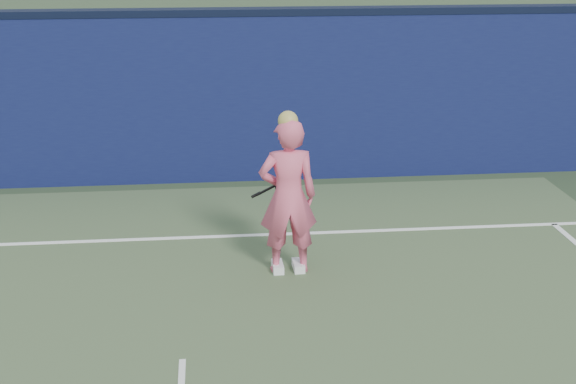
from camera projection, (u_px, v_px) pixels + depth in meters
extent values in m
cube|color=#0E123E|center=(188.00, 100.00, 12.08)|extent=(24.00, 0.40, 2.50)
cube|color=black|center=(184.00, 12.00, 11.67)|extent=(24.00, 0.42, 0.10)
imported|color=#DE5675|center=(288.00, 197.00, 8.90)|extent=(0.67, 0.45, 1.79)
sphere|color=tan|center=(288.00, 121.00, 8.63)|extent=(0.22, 0.22, 0.22)
cube|color=white|center=(298.00, 266.00, 9.19)|extent=(0.13, 0.28, 0.10)
cube|color=white|center=(278.00, 267.00, 9.16)|extent=(0.13, 0.28, 0.10)
torus|color=black|center=(284.00, 183.00, 9.38)|extent=(0.27, 0.23, 0.31)
torus|color=gold|center=(284.00, 183.00, 9.38)|extent=(0.22, 0.18, 0.25)
cylinder|color=beige|center=(284.00, 183.00, 9.38)|extent=(0.21, 0.18, 0.25)
cylinder|color=black|center=(266.00, 190.00, 9.31)|extent=(0.26, 0.16, 0.10)
cylinder|color=black|center=(256.00, 195.00, 9.27)|extent=(0.13, 0.09, 0.07)
cube|color=white|center=(188.00, 238.00, 10.12)|extent=(11.00, 0.08, 0.01)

